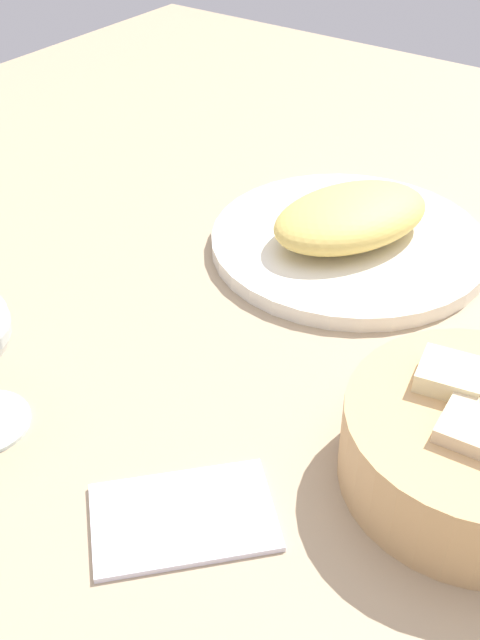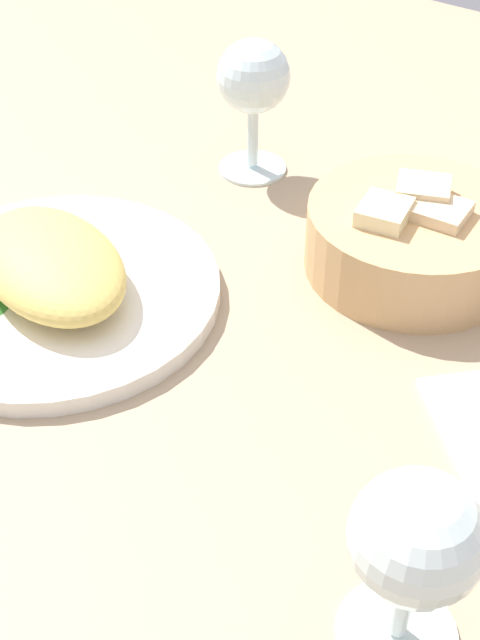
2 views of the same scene
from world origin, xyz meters
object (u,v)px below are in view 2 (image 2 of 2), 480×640
Objects in this scene: wine_glass_near at (415,547)px; bread_basket at (413,237)px; wine_glass_far at (253,85)px; plate at (56,292)px.

bread_basket is at bearing 117.27° from wine_glass_near.
bread_basket is at bearing -14.31° from wine_glass_far.
wine_glass_far is at bearing 135.18° from wine_glass_near.
plate is 2.01× the size of wine_glass_far.
plate is 28.06cm from bread_basket.
plate is 36.51cm from wine_glass_near.
wine_glass_near is (34.63, -9.12, 7.07)cm from plate.
bread_basket is 1.42× the size of wine_glass_near.
plate is at bearing -91.40° from wine_glass_far.
wine_glass_far is at bearing 165.69° from bread_basket.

